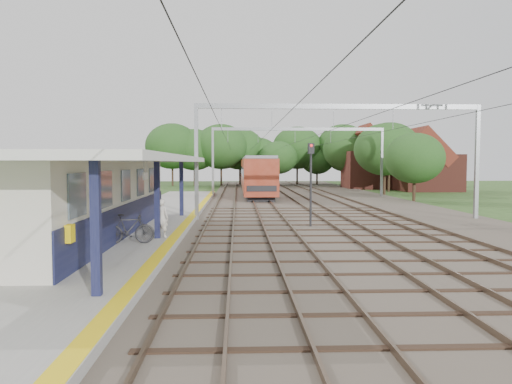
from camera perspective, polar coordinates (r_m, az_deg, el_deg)
name	(u,v)px	position (r m, az deg, el deg)	size (l,w,h in m)	color
ground	(322,278)	(15.43, 7.58, -9.76)	(160.00, 160.00, 0.00)	#2D4C1E
ballast_bed	(310,201)	(45.42, 6.17, -1.00)	(18.00, 90.00, 0.10)	#473D33
platform	(152,220)	(29.42, -11.81, -3.19)	(5.00, 52.00, 0.35)	gray
yellow_stripe	(191,217)	(29.11, -7.44, -2.86)	(0.45, 52.00, 0.01)	yellow
station_building	(92,196)	(22.75, -18.26, -0.46)	(3.41, 18.00, 3.40)	beige
canopy	(111,159)	(21.45, -16.23, 3.63)	(6.40, 20.00, 3.44)	#111438
rail_tracks	(282,199)	(45.12, 3.03, -0.86)	(11.80, 88.00, 0.15)	brown
catenary_system	(311,138)	(40.58, 6.33, 6.20)	(17.22, 88.00, 7.00)	gray
tree_band	(282,153)	(72.23, 2.96, 4.50)	(31.72, 30.88, 8.82)	#382619
house_near	(428,167)	(65.22, 19.06, 2.74)	(7.00, 6.12, 7.89)	brown
house_far	(375,165)	(69.34, 13.41, 3.06)	(8.00, 6.12, 8.66)	brown
person	(162,218)	(21.45, -10.72, -2.95)	(0.59, 0.39, 1.62)	beige
bicycle	(129,229)	(19.99, -14.32, -4.11)	(0.55, 1.94, 1.17)	black
train	(254,173)	(61.36, -0.21, 2.19)	(3.06, 38.14, 4.01)	black
signal_post	(311,174)	(26.69, 6.29, 2.07)	(0.35, 0.30, 4.54)	black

